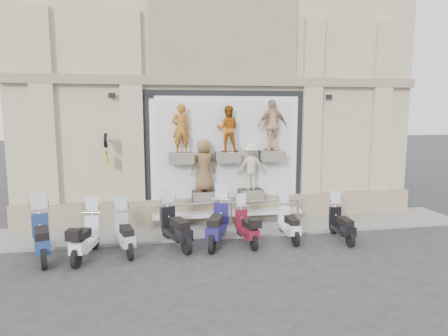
{
  "coord_description": "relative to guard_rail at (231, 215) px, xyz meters",
  "views": [
    {
      "loc": [
        -2.64,
        -10.44,
        3.9
      ],
      "look_at": [
        -0.26,
        1.9,
        2.06
      ],
      "focal_mm": 32.0,
      "sensor_mm": 36.0,
      "label": 1
    }
  ],
  "objects": [
    {
      "name": "scooter_a",
      "position": [
        -5.43,
        -1.66,
        0.37
      ],
      "size": [
        1.14,
        2.15,
        1.68
      ],
      "primitive_type": null,
      "rotation": [
        0.0,
        0.0,
        0.27
      ],
      "color": "navy",
      "rests_on": "ground"
    },
    {
      "name": "scooter_g",
      "position": [
        1.5,
        -1.35,
        0.23
      ],
      "size": [
        0.55,
        1.74,
        1.4
      ],
      "primitive_type": null,
      "rotation": [
        0.0,
        0.0,
        -0.03
      ],
      "color": "silver",
      "rests_on": "ground"
    },
    {
      "name": "scooter_c",
      "position": [
        -3.31,
        -1.52,
        0.26
      ],
      "size": [
        0.92,
        1.87,
        1.46
      ],
      "primitive_type": null,
      "rotation": [
        0.0,
        0.0,
        0.23
      ],
      "color": "#9AA1A6",
      "rests_on": "ground"
    },
    {
      "name": "scooter_b",
      "position": [
        -4.31,
        -1.78,
        0.3
      ],
      "size": [
        0.92,
        1.96,
        1.53
      ],
      "primitive_type": null,
      "rotation": [
        0.0,
        0.0,
        -0.2
      ],
      "color": "silver",
      "rests_on": "ground"
    },
    {
      "name": "scooter_f",
      "position": [
        0.16,
        -1.47,
        0.23
      ],
      "size": [
        0.64,
        1.74,
        1.39
      ],
      "primitive_type": null,
      "rotation": [
        0.0,
        0.0,
        0.08
      ],
      "color": "#5B0F1F",
      "rests_on": "ground"
    },
    {
      "name": "guard_rail",
      "position": [
        0.0,
        0.0,
        0.0
      ],
      "size": [
        5.06,
        0.1,
        0.93
      ],
      "primitive_type": null,
      "color": "#9EA0A5",
      "rests_on": "ground"
    },
    {
      "name": "building",
      "position": [
        0.0,
        5.0,
        5.54
      ],
      "size": [
        14.0,
        8.6,
        12.0
      ],
      "primitive_type": null,
      "color": "#C1B08C",
      "rests_on": "ground"
    },
    {
      "name": "scooter_d",
      "position": [
        -1.9,
        -1.34,
        0.34
      ],
      "size": [
        1.18,
        2.07,
        1.62
      ],
      "primitive_type": null,
      "rotation": [
        0.0,
        0.0,
        0.32
      ],
      "color": "black",
      "rests_on": "ground"
    },
    {
      "name": "clock_sign_bracket",
      "position": [
        -3.9,
        0.47,
        2.34
      ],
      "size": [
        0.1,
        0.8,
        1.02
      ],
      "color": "black",
      "rests_on": "ground"
    },
    {
      "name": "scooter_e",
      "position": [
        -0.7,
        -1.38,
        0.38
      ],
      "size": [
        1.31,
        2.16,
        1.69
      ],
      "primitive_type": null,
      "rotation": [
        0.0,
        0.0,
        -0.36
      ],
      "color": "#19164E",
      "rests_on": "ground"
    },
    {
      "name": "shop_vitrine",
      "position": [
        0.08,
        0.75,
        1.91
      ],
      "size": [
        5.6,
        0.83,
        4.3
      ],
      "color": "black",
      "rests_on": "ground"
    },
    {
      "name": "scooter_h",
      "position": [
        3.04,
        -1.7,
        0.23
      ],
      "size": [
        0.61,
        1.74,
        1.39
      ],
      "primitive_type": null,
      "rotation": [
        0.0,
        0.0,
        -0.07
      ],
      "color": "black",
      "rests_on": "ground"
    },
    {
      "name": "sidewalk",
      "position": [
        0.0,
        0.1,
        -0.43
      ],
      "size": [
        16.0,
        2.2,
        0.08
      ],
      "primitive_type": "cube",
      "color": "gray",
      "rests_on": "ground"
    },
    {
      "name": "ground",
      "position": [
        0.0,
        -2.0,
        -0.47
      ],
      "size": [
        90.0,
        90.0,
        0.0
      ],
      "primitive_type": "plane",
      "color": "#2A2A2C",
      "rests_on": "ground"
    }
  ]
}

